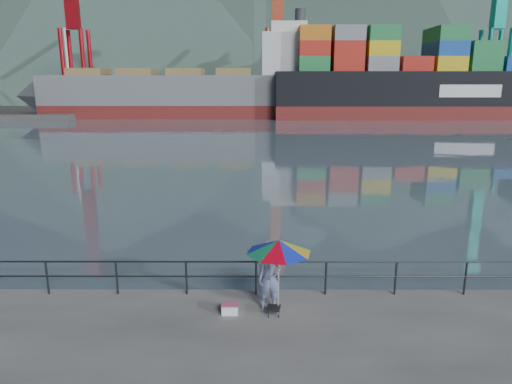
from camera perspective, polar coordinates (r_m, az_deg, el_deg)
harbor_water at (r=140.54m, az=-0.29°, el=11.20°), size 500.00×280.00×0.00m
far_dock at (r=103.97m, az=5.17°, el=10.29°), size 200.00×40.00×0.40m
guardrail at (r=13.33m, az=-4.37°, el=-10.60°), size 22.00×0.06×1.03m
mountains at (r=223.37m, az=10.59°, el=21.03°), size 600.00×332.80×80.00m
port_cranes at (r=99.56m, az=18.68°, el=18.74°), size 116.00×28.00×38.40m
container_stacks at (r=109.19m, az=17.94°, el=11.50°), size 58.00×8.40×7.80m
fisherman at (r=12.35m, az=1.68°, el=-10.79°), size 0.66×0.46×1.75m
beach_umbrella at (r=11.73m, az=2.88°, el=-6.79°), size 1.97×1.97×2.07m
folding_stool at (r=12.39m, az=2.20°, el=-14.62°), size 0.40×0.40×0.23m
cooler_bag at (r=12.47m, az=-3.30°, el=-14.43°), size 0.42×0.28×0.24m
fishing_rod at (r=13.95m, az=-0.18°, el=-11.76°), size 0.39×1.69×1.21m
bulk_carrier at (r=83.01m, az=-6.45°, el=12.27°), size 51.99×9.00×14.50m
container_ship at (r=88.43m, az=24.87°, el=12.31°), size 62.82×10.47×18.10m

